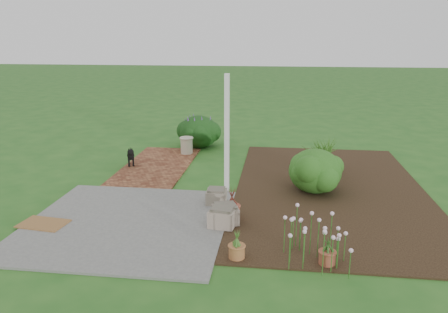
# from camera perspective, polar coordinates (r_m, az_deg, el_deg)

# --- Properties ---
(ground) EXTENTS (80.00, 80.00, 0.00)m
(ground) POSITION_cam_1_polar(r_m,az_deg,el_deg) (9.31, -1.55, -4.77)
(ground) COLOR #245C1D
(ground) RESTS_ON ground
(concrete_patio) EXTENTS (3.50, 3.50, 0.04)m
(concrete_patio) POSITION_cam_1_polar(r_m,az_deg,el_deg) (8.02, -12.49, -8.42)
(concrete_patio) COLOR #61615E
(concrete_patio) RESTS_ON ground
(brick_path) EXTENTS (1.60, 3.50, 0.04)m
(brick_path) POSITION_cam_1_polar(r_m,az_deg,el_deg) (11.28, -8.71, -1.17)
(brick_path) COLOR brown
(brick_path) RESTS_ON ground
(garden_bed) EXTENTS (4.00, 7.00, 0.03)m
(garden_bed) POSITION_cam_1_polar(r_m,az_deg,el_deg) (9.73, 13.67, -4.20)
(garden_bed) COLOR black
(garden_bed) RESTS_ON ground
(veranda_post) EXTENTS (0.10, 0.10, 2.50)m
(veranda_post) POSITION_cam_1_polar(r_m,az_deg,el_deg) (9.00, 0.38, 2.84)
(veranda_post) COLOR white
(veranda_post) RESTS_ON ground
(stone_trough_near) EXTENTS (0.50, 0.50, 0.29)m
(stone_trough_near) POSITION_cam_1_polar(r_m,az_deg,el_deg) (7.63, -0.16, -7.95)
(stone_trough_near) COLOR gray
(stone_trough_near) RESTS_ON concrete_patio
(stone_trough_mid) EXTENTS (0.54, 0.54, 0.29)m
(stone_trough_mid) POSITION_cam_1_polar(r_m,az_deg,el_deg) (7.75, 0.18, -7.61)
(stone_trough_mid) COLOR #786B5B
(stone_trough_mid) RESTS_ON concrete_patio
(stone_trough_far) EXTENTS (0.39, 0.39, 0.26)m
(stone_trough_far) POSITION_cam_1_polar(r_m,az_deg,el_deg) (8.62, -1.00, -5.27)
(stone_trough_far) COLOR #76725B
(stone_trough_far) RESTS_ON concrete_patio
(coir_doormat) EXTENTS (0.86, 0.61, 0.02)m
(coir_doormat) POSITION_cam_1_polar(r_m,az_deg,el_deg) (8.35, -22.53, -8.10)
(coir_doormat) COLOR brown
(coir_doormat) RESTS_ON concrete_patio
(black_dog) EXTENTS (0.28, 0.52, 0.46)m
(black_dog) POSITION_cam_1_polar(r_m,az_deg,el_deg) (11.27, -12.09, 0.19)
(black_dog) COLOR black
(black_dog) RESTS_ON brick_path
(cream_ceramic_urn) EXTENTS (0.42, 0.42, 0.45)m
(cream_ceramic_urn) POSITION_cam_1_polar(r_m,az_deg,el_deg) (12.23, -4.90, 1.44)
(cream_ceramic_urn) COLOR beige
(cream_ceramic_urn) RESTS_ON brick_path
(evergreen_shrub) EXTENTS (1.41, 1.41, 0.94)m
(evergreen_shrub) POSITION_cam_1_polar(r_m,az_deg,el_deg) (9.39, 11.81, -1.70)
(evergreen_shrub) COLOR #0B390C
(evergreen_shrub) RESTS_ON garden_bed
(agapanthus_clump_back) EXTENTS (1.18, 1.18, 0.97)m
(agapanthus_clump_back) POSITION_cam_1_polar(r_m,az_deg,el_deg) (10.44, 12.43, 0.09)
(agapanthus_clump_back) COLOR #0F3C0B
(agapanthus_clump_back) RESTS_ON garden_bed
(agapanthus_clump_front) EXTENTS (1.14, 1.14, 0.92)m
(agapanthus_clump_front) POSITION_cam_1_polar(r_m,az_deg,el_deg) (10.92, 12.94, 0.60)
(agapanthus_clump_front) COLOR #153D0E
(agapanthus_clump_front) RESTS_ON garden_bed
(pink_flower_patch) EXTENTS (1.25, 1.25, 0.71)m
(pink_flower_patch) POSITION_cam_1_polar(r_m,az_deg,el_deg) (6.58, 12.05, -10.45)
(pink_flower_patch) COLOR #113D0F
(pink_flower_patch) RESTS_ON garden_bed
(terracotta_pot_bronze) EXTENTS (0.37, 0.37, 0.24)m
(terracotta_pot_bronze) POSITION_cam_1_polar(r_m,az_deg,el_deg) (7.98, 1.04, -7.16)
(terracotta_pot_bronze) COLOR #9A4934
(terracotta_pot_bronze) RESTS_ON garden_bed
(terracotta_pot_small_left) EXTENTS (0.28, 0.28, 0.20)m
(terracotta_pot_small_left) POSITION_cam_1_polar(r_m,az_deg,el_deg) (6.65, 13.32, -12.71)
(terracotta_pot_small_left) COLOR brown
(terracotta_pot_small_left) RESTS_ON garden_bed
(terracotta_pot_small_right) EXTENTS (0.27, 0.27, 0.20)m
(terracotta_pot_small_right) POSITION_cam_1_polar(r_m,az_deg,el_deg) (6.64, 1.67, -12.28)
(terracotta_pot_small_right) COLOR #A06236
(terracotta_pot_small_right) RESTS_ON garden_bed
(purple_flowering_bush) EXTENTS (1.43, 1.43, 0.98)m
(purple_flowering_bush) POSITION_cam_1_polar(r_m,az_deg,el_deg) (13.01, -3.30, 3.35)
(purple_flowering_bush) COLOR black
(purple_flowering_bush) RESTS_ON ground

